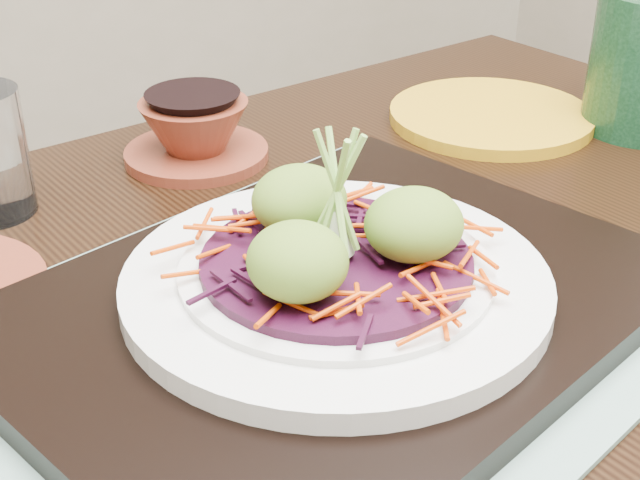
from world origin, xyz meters
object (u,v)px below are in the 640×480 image
white_plate (336,280)px  yellow_plate (491,116)px  serving_tray (336,305)px  dining_table (337,397)px  terracotta_bowl_set (195,134)px

white_plate → yellow_plate: 0.41m
serving_tray → yellow_plate: serving_tray is taller
dining_table → terracotta_bowl_set: (0.02, 0.27, 0.12)m
white_plate → terracotta_bowl_set: (0.04, 0.30, -0.01)m
terracotta_bowl_set → dining_table: bearing=-93.7°
yellow_plate → white_plate: bearing=-146.7°
dining_table → white_plate: size_ratio=4.27×
terracotta_bowl_set → white_plate: bearing=-97.4°
terracotta_bowl_set → yellow_plate: terracotta_bowl_set is taller
serving_tray → terracotta_bowl_set: terracotta_bowl_set is taller
white_plate → yellow_plate: size_ratio=1.35×
serving_tray → terracotta_bowl_set: 0.31m
serving_tray → white_plate: (0.00, -0.00, 0.02)m
serving_tray → terracotta_bowl_set: bearing=69.5°
dining_table → yellow_plate: 0.39m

